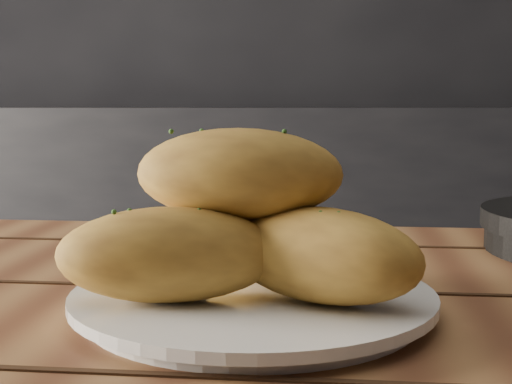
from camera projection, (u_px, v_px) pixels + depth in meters
name	position (u px, v px, depth m)	size (l,w,h in m)	color
counter	(136.00, 250.00, 2.27)	(2.80, 0.60, 0.90)	black
plate	(253.00, 301.00, 0.53)	(0.27, 0.27, 0.02)	white
bread_rolls	(245.00, 229.00, 0.52)	(0.27, 0.23, 0.12)	gold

